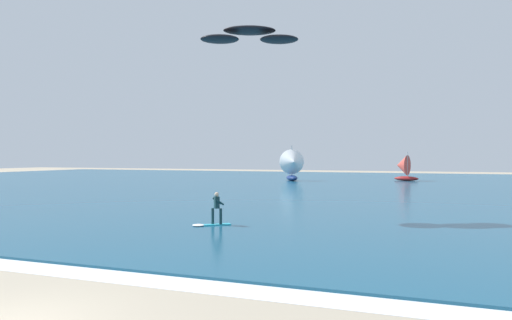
{
  "coord_description": "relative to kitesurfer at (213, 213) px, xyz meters",
  "views": [
    {
      "loc": [
        8.47,
        -7.46,
        3.61
      ],
      "look_at": [
        -0.59,
        16.39,
        3.39
      ],
      "focal_mm": 33.41,
      "sensor_mm": 36.0,
      "label": 1
    }
  ],
  "objects": [
    {
      "name": "shoreline_foam",
      "position": [
        3.12,
        -9.53,
        -0.7
      ],
      "size": [
        91.6,
        2.21,
        0.01
      ],
      "primitive_type": "cube",
      "color": "white",
      "rests_on": "ground"
    },
    {
      "name": "sailboat_mid_left",
      "position": [
        -8.42,
        42.85,
        1.69
      ],
      "size": [
        4.0,
        4.48,
        5.01
      ],
      "color": "navy",
      "rests_on": "ocean"
    },
    {
      "name": "ocean",
      "position": [
        2.11,
        35.64,
        -0.65
      ],
      "size": [
        160.0,
        90.0,
        0.1
      ],
      "primitive_type": "cube",
      "color": "navy",
      "rests_on": "ground"
    },
    {
      "name": "kite",
      "position": [
        0.38,
        4.06,
        9.91
      ],
      "size": [
        5.98,
        3.82,
        0.87
      ],
      "color": "black"
    },
    {
      "name": "sailboat_mid_right",
      "position": [
        6.13,
        48.8,
        1.27
      ],
      "size": [
        3.63,
        3.18,
        4.08
      ],
      "color": "maroon",
      "rests_on": "ocean"
    },
    {
      "name": "kitesurfer",
      "position": [
        0.0,
        0.0,
        0.0
      ],
      "size": [
        1.87,
        1.68,
        1.67
      ],
      "color": "#26B2CC",
      "rests_on": "ocean"
    }
  ]
}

